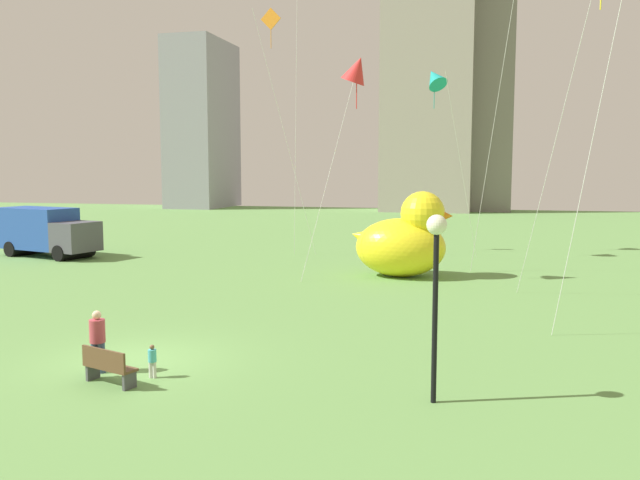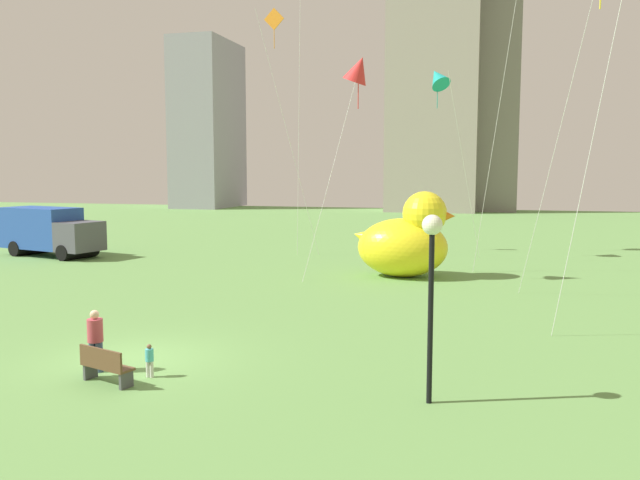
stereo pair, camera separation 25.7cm
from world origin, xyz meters
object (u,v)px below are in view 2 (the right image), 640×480
(person_adult, at_px, (95,338))
(kite_orange, at_px, (275,31))
(box_truck, at_px, (50,232))
(kite_red, at_px, (358,70))
(park_bench, at_px, (105,365))
(kite_teal, at_px, (438,78))
(giant_inflatable_duck, at_px, (406,240))
(lamppost, at_px, (432,262))
(person_child, at_px, (150,359))

(person_adult, xyz_separation_m, kite_orange, (-3.00, 23.33, 12.30))
(box_truck, height_order, kite_red, kite_red)
(park_bench, height_order, box_truck, box_truck)
(kite_red, height_order, kite_teal, kite_teal)
(park_bench, relative_size, kite_red, 0.15)
(box_truck, distance_m, kite_red, 21.28)
(box_truck, bearing_deg, park_bench, -50.12)
(kite_teal, bearing_deg, kite_orange, -178.07)
(giant_inflatable_duck, relative_size, kite_red, 0.48)
(lamppost, bearing_deg, giant_inflatable_duck, 99.02)
(person_adult, xyz_separation_m, giant_inflatable_duck, (5.71, 16.66, 0.86))
(giant_inflatable_duck, bearing_deg, kite_teal, 83.77)
(lamppost, relative_size, box_truck, 0.60)
(lamppost, xyz_separation_m, box_truck, (-23.90, 18.81, -1.68))
(person_adult, relative_size, person_child, 1.91)
(person_child, height_order, kite_orange, kite_orange)
(person_adult, xyz_separation_m, lamppost, (8.37, -0.09, 2.26))
(park_bench, relative_size, giant_inflatable_duck, 0.31)
(person_adult, bearing_deg, person_child, -2.18)
(box_truck, bearing_deg, lamppost, -38.21)
(person_child, relative_size, kite_teal, 0.08)
(kite_orange, bearing_deg, kite_teal, 1.93)
(box_truck, bearing_deg, kite_orange, 20.21)
(kite_teal, bearing_deg, person_child, -101.75)
(kite_red, distance_m, kite_teal, 9.49)
(box_truck, bearing_deg, person_child, -47.73)
(kite_orange, relative_size, kite_red, 1.43)
(kite_orange, height_order, kite_teal, kite_orange)
(person_adult, distance_m, lamppost, 8.67)
(person_adult, height_order, giant_inflatable_duck, giant_inflatable_duck)
(box_truck, bearing_deg, person_adult, -50.32)
(lamppost, bearing_deg, kite_orange, 115.89)
(person_adult, height_order, kite_red, kite_red)
(kite_teal, bearing_deg, lamppost, -85.43)
(person_adult, bearing_deg, kite_orange, 97.32)
(person_child, distance_m, kite_red, 17.33)
(person_child, relative_size, kite_red, 0.08)
(box_truck, height_order, kite_teal, kite_teal)
(kite_red, bearing_deg, person_child, -98.62)
(park_bench, height_order, kite_orange, kite_orange)
(lamppost, xyz_separation_m, kite_teal, (-1.90, 23.74, 7.06))
(lamppost, xyz_separation_m, kite_red, (-4.61, 14.68, 6.31))
(person_adult, distance_m, kite_orange, 26.55)
(person_adult, relative_size, kite_red, 0.16)
(person_child, bearing_deg, park_bench, -136.07)
(kite_orange, bearing_deg, person_adult, -82.68)
(person_child, bearing_deg, person_adult, 177.82)
(person_adult, height_order, kite_teal, kite_teal)
(kite_orange, bearing_deg, giant_inflatable_duck, -37.46)
(park_bench, bearing_deg, lamppost, 5.32)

